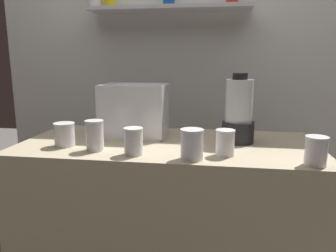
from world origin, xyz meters
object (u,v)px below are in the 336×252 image
(blender_pitcher, at_px, (238,113))
(juice_cup_mango_far_left, at_px, (65,136))
(juice_cup_carrot_left, at_px, (95,137))
(juice_cup_mango_middle, at_px, (134,143))
(juice_cup_mango_far_right, at_px, (225,144))
(juice_cup_pomegranate_right, at_px, (192,146))
(carrot_display_bin, at_px, (135,120))
(juice_cup_carrot_rightmost, at_px, (316,153))

(blender_pitcher, distance_m, juice_cup_mango_far_left, 0.82)
(blender_pitcher, relative_size, juice_cup_carrot_left, 2.47)
(juice_cup_mango_middle, height_order, juice_cup_mango_far_right, juice_cup_mango_middle)
(juice_cup_mango_middle, relative_size, juice_cup_pomegranate_right, 0.93)
(juice_cup_mango_far_left, distance_m, juice_cup_pomegranate_right, 0.60)
(carrot_display_bin, xyz_separation_m, juice_cup_mango_middle, (0.08, -0.34, -0.03))
(carrot_display_bin, height_order, juice_cup_pomegranate_right, carrot_display_bin)
(juice_cup_pomegranate_right, xyz_separation_m, juice_cup_mango_far_right, (0.13, 0.07, -0.01))
(blender_pitcher, distance_m, juice_cup_mango_far_right, 0.26)
(juice_cup_pomegranate_right, bearing_deg, juice_cup_mango_middle, 173.58)
(juice_cup_carrot_left, distance_m, juice_cup_carrot_rightmost, 0.89)
(carrot_display_bin, xyz_separation_m, juice_cup_pomegranate_right, (0.33, -0.37, -0.03))
(carrot_display_bin, bearing_deg, juice_cup_carrot_rightmost, -25.53)
(juice_cup_mango_middle, bearing_deg, carrot_display_bin, 103.44)
(juice_cup_mango_far_left, distance_m, juice_cup_carrot_rightmost, 1.06)
(juice_cup_pomegranate_right, distance_m, juice_cup_mango_far_right, 0.15)
(juice_cup_carrot_rightmost, bearing_deg, juice_cup_carrot_left, 175.18)
(juice_cup_carrot_left, bearing_deg, juice_cup_mango_far_right, 0.90)
(blender_pitcher, bearing_deg, carrot_display_bin, 173.29)
(juice_cup_mango_far_left, height_order, juice_cup_mango_far_right, same)
(juice_cup_mango_middle, distance_m, juice_cup_carrot_rightmost, 0.71)
(juice_cup_mango_far_right, distance_m, juice_cup_carrot_rightmost, 0.34)
(carrot_display_bin, relative_size, juice_cup_mango_middle, 2.87)
(juice_cup_mango_far_left, distance_m, juice_cup_mango_far_right, 0.72)
(carrot_display_bin, height_order, juice_cup_mango_far_right, carrot_display_bin)
(blender_pitcher, bearing_deg, juice_cup_carrot_rightmost, -49.78)
(juice_cup_mango_middle, bearing_deg, juice_cup_carrot_left, 168.21)
(juice_cup_mango_middle, bearing_deg, blender_pitcher, 32.28)
(juice_cup_carrot_rightmost, bearing_deg, juice_cup_mango_far_right, 165.81)
(juice_cup_mango_middle, relative_size, juice_cup_mango_far_right, 1.06)
(juice_cup_mango_far_left, height_order, juice_cup_carrot_left, juice_cup_carrot_left)
(juice_cup_pomegranate_right, relative_size, juice_cup_carrot_rightmost, 1.09)
(carrot_display_bin, distance_m, juice_cup_pomegranate_right, 0.49)
(carrot_display_bin, distance_m, juice_cup_mango_middle, 0.35)
(juice_cup_mango_far_left, relative_size, juice_cup_mango_middle, 0.94)
(juice_cup_carrot_left, distance_m, juice_cup_mango_far_right, 0.56)
(blender_pitcher, height_order, juice_cup_carrot_left, blender_pitcher)
(carrot_display_bin, height_order, juice_cup_carrot_left, carrot_display_bin)
(carrot_display_bin, relative_size, blender_pitcher, 0.99)
(juice_cup_carrot_left, xyz_separation_m, juice_cup_mango_middle, (0.18, -0.04, -0.01))
(juice_cup_mango_far_left, bearing_deg, blender_pitcher, 13.55)
(carrot_display_bin, height_order, juice_cup_mango_middle, carrot_display_bin)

